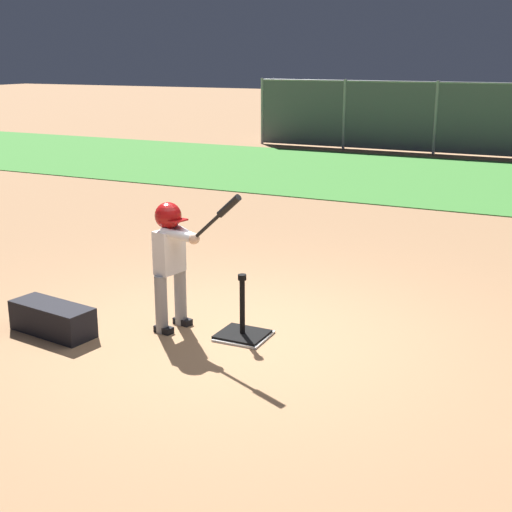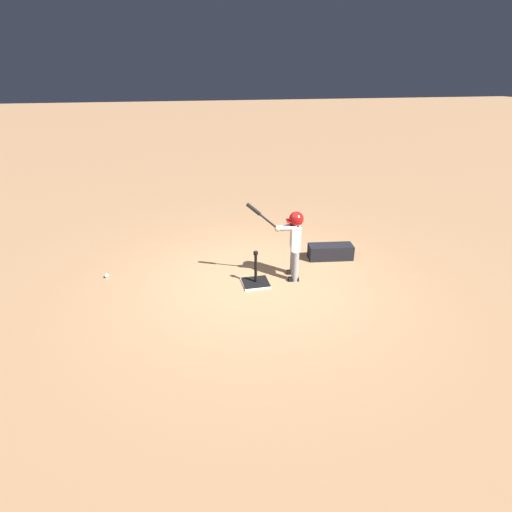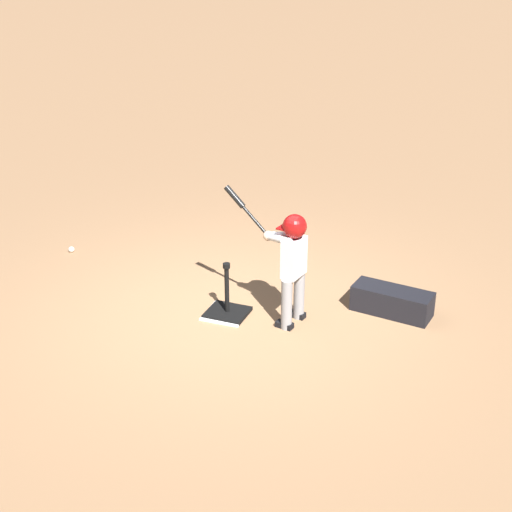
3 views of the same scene
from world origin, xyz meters
name	(u,v)px [view 1 (image 1 of 3)]	position (x,y,z in m)	size (l,w,h in m)	color
ground_plane	(237,340)	(0.00, 0.00, 0.00)	(90.00, 90.00, 0.00)	#99704C
grass_outfield_strip	(450,180)	(0.00, 9.49, 0.01)	(56.00, 6.23, 0.02)	#3D7F33
backstop_fence	(485,118)	(0.00, 13.46, 0.97)	(12.47, 0.08, 1.85)	#9E9EA3
home_plate	(244,336)	(0.02, 0.09, 0.01)	(0.44, 0.44, 0.02)	white
batting_tee	(242,329)	(0.01, 0.08, 0.08)	(0.43, 0.39, 0.60)	black
batter_child	(172,250)	(-0.66, -0.01, 0.77)	(0.94, 0.39, 1.37)	gray
bleachers_center	(331,122)	(-4.88, 15.66, 0.51)	(3.34, 1.66, 1.04)	#93969E
equipment_bag	(53,319)	(-1.61, -0.60, 0.14)	(0.84, 0.32, 0.28)	black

